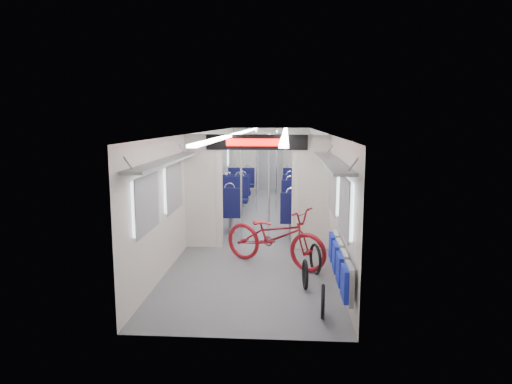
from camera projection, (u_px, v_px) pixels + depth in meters
carriage at (262, 166)px, 10.86m from camera, size 12.00×12.02×2.31m
bicycle at (275, 236)px, 8.12m from camera, size 2.12×1.60×1.07m
flip_bench at (340, 263)px, 6.45m from camera, size 0.12×2.08×0.48m
bike_hoop_a at (323, 303)px, 5.98m from camera, size 0.09×0.46×0.46m
bike_hoop_b at (305, 276)px, 7.00m from camera, size 0.09×0.47×0.47m
bike_hoop_c at (315, 260)px, 7.70m from camera, size 0.19×0.52×0.53m
seat_bay_near_left at (226, 200)px, 11.58m from camera, size 0.96×2.31×1.17m
seat_bay_near_right at (300, 205)px, 10.94m from camera, size 0.94×2.22×1.15m
seat_bay_far_left at (238, 185)px, 14.56m from camera, size 0.91×2.06×1.09m
seat_bay_far_right at (297, 185)px, 14.43m from camera, size 0.91×2.08×1.10m
stanchion_near_left at (241, 187)px, 9.90m from camera, size 0.04×0.04×2.30m
stanchion_near_right at (269, 188)px, 9.68m from camera, size 0.04×0.04×2.30m
stanchion_far_left at (256, 171)px, 12.89m from camera, size 0.04×0.04×2.30m
stanchion_far_right at (276, 171)px, 12.88m from camera, size 0.04×0.04×2.30m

